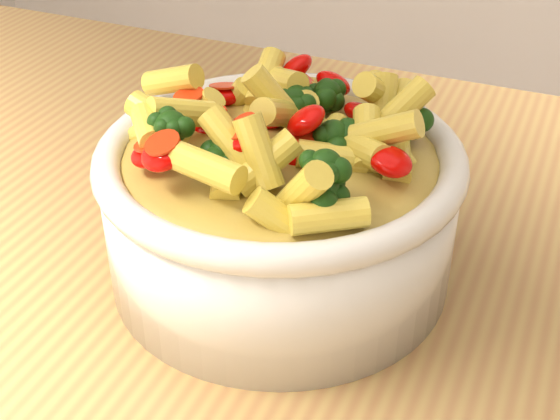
% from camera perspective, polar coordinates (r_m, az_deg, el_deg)
% --- Properties ---
extents(table, '(1.20, 0.80, 0.90)m').
position_cam_1_polar(table, '(0.61, 0.06, -13.51)').
color(table, '#AB8549').
rests_on(table, ground).
extents(serving_bowl, '(0.24, 0.24, 0.10)m').
position_cam_1_polar(serving_bowl, '(0.53, 0.00, 0.12)').
color(serving_bowl, silver).
rests_on(serving_bowl, table).
extents(pasta_salad, '(0.19, 0.19, 0.04)m').
position_cam_1_polar(pasta_salad, '(0.50, 0.00, 6.37)').
color(pasta_salad, '#FAD54F').
rests_on(pasta_salad, serving_bowl).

